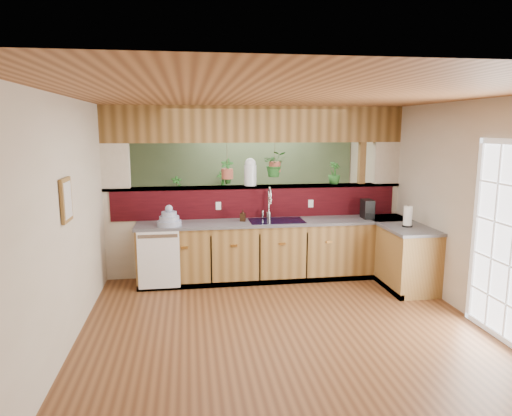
{
  "coord_description": "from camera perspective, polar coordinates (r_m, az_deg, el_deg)",
  "views": [
    {
      "loc": [
        -1.04,
        -5.6,
        2.27
      ],
      "look_at": [
        -0.1,
        0.7,
        1.15
      ],
      "focal_mm": 32.0,
      "sensor_mm": 36.0,
      "label": 1
    }
  ],
  "objects": [
    {
      "name": "pass_through_ledge",
      "position": [
        7.09,
        0.05,
        2.68
      ],
      "size": [
        4.6,
        0.21,
        0.04
      ],
      "primitive_type": "cube",
      "color": "brown",
      "rests_on": "ground"
    },
    {
      "name": "navy_sink",
      "position": [
        6.86,
        2.58,
        -2.24
      ],
      "size": [
        0.82,
        0.5,
        0.18
      ],
      "color": "black",
      "rests_on": "countertop"
    },
    {
      "name": "hanging_plant_b",
      "position": [
        7.09,
        2.37,
        6.87
      ],
      "size": [
        0.37,
        0.32,
        0.51
      ],
      "color": "brown",
      "rests_on": "header_beam"
    },
    {
      "name": "header_beam",
      "position": [
        7.03,
        0.05,
        10.42
      ],
      "size": [
        4.6,
        0.15,
        0.55
      ],
      "primitive_type": "cube",
      "color": "brown",
      "rests_on": "ground"
    },
    {
      "name": "wall_back",
      "position": [
        9.21,
        -1.94,
        3.93
      ],
      "size": [
        4.6,
        0.02,
        2.6
      ],
      "primitive_type": "cube",
      "color": "beige",
      "rests_on": "ground"
    },
    {
      "name": "framed_print",
      "position": [
        5.01,
        -22.61,
        0.93
      ],
      "size": [
        0.04,
        0.35,
        0.45
      ],
      "color": "brown",
      "rests_on": "wall_left"
    },
    {
      "name": "soap_dispenser",
      "position": [
        6.78,
        -1.66,
        -0.94
      ],
      "size": [
        0.1,
        0.1,
        0.17
      ],
      "primitive_type": "imported",
      "rotation": [
        0.0,
        0.0,
        -0.3
      ],
      "color": "#321F12",
      "rests_on": "countertop"
    },
    {
      "name": "shelf_plant_a",
      "position": [
        8.92,
        -9.89,
        2.72
      ],
      "size": [
        0.22,
        0.16,
        0.39
      ],
      "primitive_type": "imported",
      "rotation": [
        0.0,
        0.0,
        0.1
      ],
      "color": "#21591F",
      "rests_on": "shelving_console"
    },
    {
      "name": "floor_plant",
      "position": [
        8.67,
        1.72,
        -2.53
      ],
      "size": [
        0.74,
        0.65,
        0.79
      ],
      "primitive_type": "imported",
      "rotation": [
        0.0,
        0.0,
        -0.05
      ],
      "color": "#21591F",
      "rests_on": "ground"
    },
    {
      "name": "shelving_console",
      "position": [
        9.03,
        -6.83,
        -1.4
      ],
      "size": [
        1.47,
        0.68,
        0.95
      ],
      "primitive_type": "cube",
      "rotation": [
        0.0,
        0.0,
        0.22
      ],
      "color": "black",
      "rests_on": "ground"
    },
    {
      "name": "dishwasher",
      "position": [
        6.54,
        -12.06,
        -6.37
      ],
      "size": [
        0.58,
        0.03,
        0.82
      ],
      "color": "white",
      "rests_on": "ground"
    },
    {
      "name": "ledge_plant_right",
      "position": [
        7.35,
        9.77,
        4.33
      ],
      "size": [
        0.26,
        0.26,
        0.35
      ],
      "primitive_type": "imported",
      "rotation": [
        0.0,
        0.0,
        0.41
      ],
      "color": "#21591F",
      "rests_on": "pass_through_ledge"
    },
    {
      "name": "pass_through_partition",
      "position": [
        7.11,
        0.28,
        1.25
      ],
      "size": [
        4.6,
        0.21,
        2.6
      ],
      "color": "beige",
      "rests_on": "ground"
    },
    {
      "name": "coffee_maker",
      "position": [
        7.2,
        13.78,
        -0.22
      ],
      "size": [
        0.15,
        0.26,
        0.29
      ],
      "rotation": [
        0.0,
        0.0,
        -0.04
      ],
      "color": "black",
      "rests_on": "countertop"
    },
    {
      "name": "faucet",
      "position": [
        6.92,
        1.63,
        0.8
      ],
      "size": [
        0.22,
        0.22,
        0.5
      ],
      "color": "#B7B7B2",
      "rests_on": "countertop"
    },
    {
      "name": "dish_stack",
      "position": [
        6.58,
        -10.79,
        -1.4
      ],
      "size": [
        0.34,
        0.34,
        0.3
      ],
      "color": "#919CBB",
      "rests_on": "countertop"
    },
    {
      "name": "wall_right",
      "position": [
        6.59,
        22.09,
        0.77
      ],
      "size": [
        0.02,
        7.0,
        2.6
      ],
      "primitive_type": "cube",
      "color": "beige",
      "rests_on": "ground"
    },
    {
      "name": "french_door",
      "position": [
        5.56,
        28.41,
        -3.93
      ],
      "size": [
        0.06,
        1.02,
        2.16
      ],
      "primitive_type": "cube",
      "color": "white",
      "rests_on": "ground"
    },
    {
      "name": "wall_front",
      "position": [
        2.54,
        16.91,
        -12.99
      ],
      "size": [
        4.6,
        0.02,
        2.6
      ],
      "primitive_type": "cube",
      "color": "beige",
      "rests_on": "ground"
    },
    {
      "name": "paper_towel",
      "position": [
        6.75,
        18.44,
        -1.04
      ],
      "size": [
        0.14,
        0.14,
        0.31
      ],
      "color": "black",
      "rests_on": "countertop"
    },
    {
      "name": "ground",
      "position": [
        6.13,
        1.95,
        -11.76
      ],
      "size": [
        4.6,
        7.0,
        0.01
      ],
      "primitive_type": "cube",
      "color": "brown",
      "rests_on": "ground"
    },
    {
      "name": "ceiling",
      "position": [
        5.71,
        2.11,
        13.28
      ],
      "size": [
        4.6,
        7.0,
        0.01
      ],
      "primitive_type": "cube",
      "color": "brown",
      "rests_on": "ground"
    },
    {
      "name": "glass_jar",
      "position": [
        7.05,
        -0.72,
        4.54
      ],
      "size": [
        0.19,
        0.19,
        0.43
      ],
      "color": "silver",
      "rests_on": "pass_through_ledge"
    },
    {
      "name": "wall_left",
      "position": [
        5.82,
        -20.83,
        -0.28
      ],
      "size": [
        0.02,
        7.0,
        2.6
      ],
      "primitive_type": "cube",
      "color": "beige",
      "rests_on": "ground"
    },
    {
      "name": "countertop",
      "position": [
        6.98,
        7.48,
        -5.25
      ],
      "size": [
        4.14,
        1.52,
        0.9
      ],
      "color": "brown",
      "rests_on": "ground"
    },
    {
      "name": "hanging_plant_a",
      "position": [
        7.0,
        -3.63,
        5.59
      ],
      "size": [
        0.24,
        0.2,
        0.55
      ],
      "color": "brown",
      "rests_on": "header_beam"
    },
    {
      "name": "sage_backwall",
      "position": [
        9.19,
        -1.92,
        3.91
      ],
      "size": [
        4.55,
        0.02,
        2.55
      ],
      "primitive_type": "cube",
      "color": "#4F6545",
      "rests_on": "ground"
    },
    {
      "name": "shelf_plant_b",
      "position": [
        8.94,
        -4.16,
        3.1
      ],
      "size": [
        0.33,
        0.33,
        0.46
      ],
      "primitive_type": "imported",
      "rotation": [
        0.0,
        0.0,
        -0.31
      ],
      "color": "#21591F",
      "rests_on": "shelving_console"
    }
  ]
}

